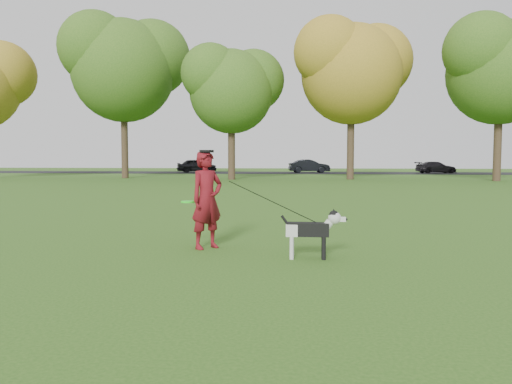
# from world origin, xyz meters

# --- Properties ---
(ground) EXTENTS (120.00, 120.00, 0.00)m
(ground) POSITION_xyz_m (0.00, 0.00, 0.00)
(ground) COLOR #285116
(ground) RESTS_ON ground
(road) EXTENTS (120.00, 7.00, 0.02)m
(road) POSITION_xyz_m (0.00, 40.00, 0.01)
(road) COLOR black
(road) RESTS_ON ground
(man) EXTENTS (0.68, 0.69, 1.61)m
(man) POSITION_xyz_m (-0.58, 0.18, 0.81)
(man) COLOR #610D14
(man) RESTS_ON ground
(dog) EXTENTS (0.98, 0.20, 0.75)m
(dog) POSITION_xyz_m (1.15, -0.50, 0.46)
(dog) COLOR black
(dog) RESTS_ON ground
(car_left) EXTENTS (4.18, 2.78, 1.32)m
(car_left) POSITION_xyz_m (-9.62, 40.00, 0.68)
(car_left) COLOR black
(car_left) RESTS_ON road
(car_mid) EXTENTS (4.04, 2.06, 1.27)m
(car_mid) POSITION_xyz_m (1.28, 40.00, 0.65)
(car_mid) COLOR black
(car_mid) RESTS_ON road
(car_right) EXTENTS (3.93, 2.17, 1.08)m
(car_right) POSITION_xyz_m (13.04, 40.00, 0.56)
(car_right) COLOR black
(car_right) RESTS_ON road
(man_held_items) EXTENTS (2.29, 0.80, 1.12)m
(man_held_items) POSITION_xyz_m (0.54, -0.19, 0.81)
(man_held_items) COLOR #26FE20
(man_held_items) RESTS_ON ground
(tree_row) EXTENTS (51.74, 8.86, 12.01)m
(tree_row) POSITION_xyz_m (-1.43, 26.07, 7.41)
(tree_row) COLOR #38281C
(tree_row) RESTS_ON ground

